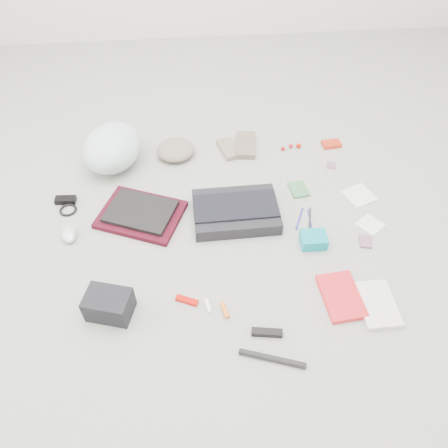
{
  "coord_description": "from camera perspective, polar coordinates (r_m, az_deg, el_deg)",
  "views": [
    {
      "loc": [
        -0.12,
        -1.34,
        1.54
      ],
      "look_at": [
        0.0,
        0.0,
        0.05
      ],
      "focal_mm": 35.0,
      "sensor_mm": 36.0,
      "label": 1
    }
  ],
  "objects": [
    {
      "name": "beanie",
      "position": [
        2.44,
        -6.31,
        9.6
      ],
      "size": [
        0.27,
        0.26,
        0.07
      ],
      "primitive_type": "ellipsoid",
      "rotation": [
        0.0,
        0.0,
        0.38
      ],
      "color": "gray",
      "rests_on": "ground_plane"
    },
    {
      "name": "stamp_sheet",
      "position": [
        2.45,
        13.86,
        7.46
      ],
      "size": [
        0.06,
        0.07,
        0.0
      ],
      "primitive_type": "cube",
      "rotation": [
        0.0,
        0.0,
        -0.31
      ],
      "color": "#875A70",
      "rests_on": "ground_plane"
    },
    {
      "name": "multitool",
      "position": [
        1.82,
        -4.88,
        -9.91
      ],
      "size": [
        0.1,
        0.06,
        0.01
      ],
      "primitive_type": "cube",
      "rotation": [
        0.0,
        0.0,
        -0.42
      ],
      "color": "#AD0600",
      "rests_on": "ground_plane"
    },
    {
      "name": "laptop",
      "position": [
        2.12,
        -10.87,
        1.63
      ],
      "size": [
        0.37,
        0.33,
        0.02
      ],
      "primitive_type": "cube",
      "rotation": [
        0.0,
        0.0,
        -0.39
      ],
      "color": "black",
      "rests_on": "laptop_sleeve"
    },
    {
      "name": "messenger_bag",
      "position": [
        2.08,
        1.53,
        1.61
      ],
      "size": [
        0.41,
        0.29,
        0.07
      ],
      "primitive_type": "cube",
      "rotation": [
        0.0,
        0.0,
        0.02
      ],
      "color": "black",
      "rests_on": "ground_plane"
    },
    {
      "name": "bag_flap",
      "position": [
        2.06,
        1.56,
        2.35
      ],
      "size": [
        0.4,
        0.19,
        0.01
      ],
      "primitive_type": "cube",
      "rotation": [
        0.0,
        0.0,
        0.02
      ],
      "color": "black",
      "rests_on": "messenger_bag"
    },
    {
      "name": "card_deck",
      "position": [
        2.1,
        18.0,
        -2.16
      ],
      "size": [
        0.07,
        0.08,
        0.01
      ],
      "primitive_type": "cube",
      "rotation": [
        0.0,
        0.0,
        -0.23
      ],
      "color": "gray",
      "rests_on": "ground_plane"
    },
    {
      "name": "altoids_tin",
      "position": [
        2.58,
        13.83,
        10.11
      ],
      "size": [
        0.11,
        0.08,
        0.02
      ],
      "primitive_type": "cube",
      "rotation": [
        0.0,
        0.0,
        0.12
      ],
      "color": "red",
      "rests_on": "ground_plane"
    },
    {
      "name": "lollipop_c",
      "position": [
        2.53,
        9.72,
        10.04
      ],
      "size": [
        0.04,
        0.04,
        0.03
      ],
      "primitive_type": "sphere",
      "rotation": [
        0.0,
        0.0,
        0.33
      ],
      "color": "#B61502",
      "rests_on": "ground_plane"
    },
    {
      "name": "lollipop_a",
      "position": [
        2.5,
        7.7,
        9.72
      ],
      "size": [
        0.03,
        0.03,
        0.02
      ],
      "primitive_type": "sphere",
      "rotation": [
        0.0,
        0.0,
        0.42
      ],
      "color": "#991008",
      "rests_on": "ground_plane"
    },
    {
      "name": "cable_coil",
      "position": [
        2.26,
        -19.69,
        1.75
      ],
      "size": [
        0.11,
        0.11,
        0.01
      ],
      "primitive_type": "torus",
      "rotation": [
        0.0,
        0.0,
        -0.39
      ],
      "color": "black",
      "rests_on": "ground_plane"
    },
    {
      "name": "u_lock",
      "position": [
        1.74,
        5.63,
        -13.93
      ],
      "size": [
        0.12,
        0.05,
        0.02
      ],
      "primitive_type": "cube",
      "rotation": [
        0.0,
        0.0,
        -0.16
      ],
      "color": "black",
      "rests_on": "ground_plane"
    },
    {
      "name": "toiletry_tube_orange",
      "position": [
        1.78,
        0.09,
        -11.17
      ],
      "size": [
        0.04,
        0.07,
        0.02
      ],
      "primitive_type": "cylinder",
      "rotation": [
        1.57,
        0.0,
        0.22
      ],
      "color": "orange",
      "rests_on": "ground_plane"
    },
    {
      "name": "laptop_sleeve",
      "position": [
        2.14,
        -10.78,
        1.2
      ],
      "size": [
        0.46,
        0.41,
        0.03
      ],
      "primitive_type": "cube",
      "rotation": [
        0.0,
        0.0,
        -0.39
      ],
      "color": "#3D0814",
      "rests_on": "ground_plane"
    },
    {
      "name": "mitten_right",
      "position": [
        2.49,
        2.82,
        10.26
      ],
      "size": [
        0.14,
        0.23,
        0.03
      ],
      "primitive_type": "cube",
      "rotation": [
        0.0,
        0.0,
        -0.14
      ],
      "color": "#716052",
      "rests_on": "ground_plane"
    },
    {
      "name": "napkin_top",
      "position": [
        2.31,
        17.23,
        3.58
      ],
      "size": [
        0.18,
        0.18,
        0.01
      ],
      "primitive_type": "cube",
      "rotation": [
        0.0,
        0.0,
        0.38
      ],
      "color": "silver",
      "rests_on": "ground_plane"
    },
    {
      "name": "toiletry_tube_white",
      "position": [
        1.8,
        -2.1,
        -10.63
      ],
      "size": [
        0.03,
        0.06,
        0.02
      ],
      "primitive_type": "cylinder",
      "rotation": [
        1.57,
        0.0,
        0.18
      ],
      "color": "white",
      "rests_on": "ground_plane"
    },
    {
      "name": "book_red",
      "position": [
        1.88,
        15.06,
        -9.11
      ],
      "size": [
        0.17,
        0.24,
        0.02
      ],
      "primitive_type": "cube",
      "rotation": [
        0.0,
        0.0,
        0.08
      ],
      "color": "red",
      "rests_on": "ground_plane"
    },
    {
      "name": "mouse",
      "position": [
        2.13,
        -19.6,
        -1.19
      ],
      "size": [
        0.09,
        0.13,
        0.04
      ],
      "primitive_type": "ellipsoid",
      "rotation": [
        0.0,
        0.0,
        0.23
      ],
      "color": "silver",
      "rests_on": "ground_plane"
    },
    {
      "name": "accordion_wallet",
      "position": [
        2.01,
        11.6,
        -2.03
      ],
      "size": [
        0.12,
        0.09,
        0.06
      ],
      "primitive_type": "cube",
      "rotation": [
        0.0,
        0.0,
        -0.02
      ],
      "color": "#0B92A7",
      "rests_on": "ground_plane"
    },
    {
      "name": "camera_bag",
      "position": [
        1.8,
        -14.79,
        -10.15
      ],
      "size": [
        0.2,
        0.17,
        0.11
      ],
      "primitive_type": "cube",
      "rotation": [
        0.0,
        0.0,
        -0.28
      ],
      "color": "black",
      "rests_on": "ground_plane"
    },
    {
      "name": "notepad",
      "position": [
        2.26,
        9.71,
        4.47
      ],
      "size": [
        0.1,
        0.12,
        0.01
      ],
      "primitive_type": "cube",
      "rotation": [
        0.0,
        0.0,
        0.12
      ],
      "color": "#3C7245",
      "rests_on": "ground_plane"
    },
    {
      "name": "lollipop_b",
      "position": [
        2.52,
        8.71,
        10.06
      ],
      "size": [
        0.03,
        0.03,
        0.02
      ],
      "primitive_type": "sphere",
      "rotation": [
        0.0,
        0.0,
        -0.15
      ],
      "color": "#B0121D",
      "rests_on": "ground_plane"
    },
    {
      "name": "pen_black",
      "position": [
        2.13,
        11.14,
        0.68
      ],
      "size": [
        0.05,
        0.14,
        0.01
      ],
      "primitive_type": "cylinder",
      "rotation": [
        1.57,
        0.0,
        -0.26
      ],
      "color": "black",
      "rests_on": "ground_plane"
    },
    {
      "name": "mitten_left",
      "position": [
        2.47,
        0.6,
        9.78
      ],
      "size": [
        0.13,
        0.19,
        0.03
      ],
      "primitive_type": "cube",
      "rotation": [
        0.0,
        0.0,
        0.27
      ],
      "color": "#81705D",
      "rests_on": "ground_plane"
    },
    {
      "name": "napkin_bottom",
      "position": [
        2.18,
        18.55,
        -0.07
      ],
      "size": [
        0.15,
        0.15,
        0.01
      ],
      "primitive_type": "cube",
      "rotation": [
        0.0,
        0.0,
        0.64
      ],
      "color": "white",
      "rests_on": "ground_plane"
    },
    {
      "name": "power_brick",
      "position": [
        2.31,
        -19.99,
        2.96
      ],
      "size": [
        0.1,
        0.05,
        0.03
      ],
      "primitive_type": "cube",
      "rotation": [
        0.0,
        0.0,
        -0.06
      ],
      "color": "black",
      "rests_on": "ground_plane"
    },
    {
      "name": "ground_plane",
      "position": [
        2.05,
        -0.0,
        -0.94
      ],
      "size": [
        4.0,
        4.0,
        0.0
      ],
      "primitive_type": "plane",
      "color": "gray"
    },
    {
      "name": "bike_helmet",
      "position": [
        2.4,
        -14.38,
        9.65
      ],
      "size": [
        0.4,
        0.44,
        0.22
      ],
      "primitive_type": "ellipsoid",
      "rotation": [
        0.0,
        0.0,
        -0.33
      ],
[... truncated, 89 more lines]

